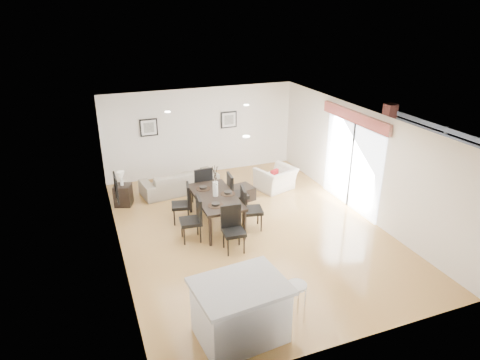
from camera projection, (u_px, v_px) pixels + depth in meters
name	position (u px, v px, depth m)	size (l,w,h in m)	color
ground	(250.00, 229.00, 10.31)	(8.00, 8.00, 0.00)	#B28249
wall_back	(201.00, 132.00, 13.23)	(6.00, 0.04, 2.70)	white
wall_front	(352.00, 274.00, 6.34)	(6.00, 0.04, 2.70)	white
wall_left	(115.00, 197.00, 8.80)	(0.04, 8.00, 2.70)	white
wall_right	(360.00, 161.00, 10.78)	(0.04, 8.00, 2.70)	white
ceiling	(251.00, 120.00, 9.26)	(6.00, 8.00, 0.02)	white
sofa	(180.00, 181.00, 12.26)	(2.18, 0.85, 0.64)	gray
armchair	(276.00, 179.00, 12.38)	(1.02, 0.89, 0.66)	white
courtyard_plant_a	(446.00, 193.00, 11.46)	(0.60, 0.52, 0.66)	#2F5223
courtyard_plant_b	(418.00, 173.00, 12.72)	(0.40, 0.40, 0.71)	#2F5223
dining_table	(216.00, 199.00, 10.24)	(0.96, 1.89, 0.79)	black
dining_chair_wnear	(194.00, 217.00, 9.66)	(0.51, 0.51, 1.05)	black
dining_chair_wfar	(184.00, 201.00, 10.47)	(0.53, 0.53, 0.99)	black
dining_chair_enear	(248.00, 206.00, 10.11)	(0.56, 0.56, 1.07)	black
dining_chair_efar	(235.00, 191.00, 10.92)	(0.52, 0.52, 1.07)	black
dining_chair_head	(233.00, 226.00, 9.29)	(0.49, 0.49, 1.03)	black
dining_chair_foot	(202.00, 184.00, 11.28)	(0.52, 0.52, 1.09)	black
vase	(215.00, 183.00, 10.08)	(0.83, 1.36, 0.77)	white
coffee_table	(237.00, 194.00, 11.73)	(0.93, 0.56, 0.37)	black
side_table	(123.00, 195.00, 11.44)	(0.43, 0.43, 0.58)	black
table_lamp	(121.00, 177.00, 11.23)	(0.20, 0.20, 0.38)	white
cushion	(274.00, 174.00, 12.19)	(0.28, 0.09, 0.28)	#AA151A
kitchen_island	(240.00, 310.00, 6.84)	(1.55, 1.24, 1.01)	white
bar_stool	(296.00, 289.00, 7.12)	(0.34, 0.34, 0.75)	silver
framed_print_back_left	(149.00, 128.00, 12.56)	(0.52, 0.04, 0.52)	black
framed_print_back_right	(229.00, 120.00, 13.38)	(0.52, 0.04, 0.52)	black
framed_print_left_wall	(116.00, 188.00, 8.52)	(0.04, 0.52, 0.52)	black
sliding_door	(353.00, 146.00, 10.90)	(0.12, 2.70, 2.57)	white
courtyard	(430.00, 152.00, 12.73)	(6.00, 6.00, 2.00)	gray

